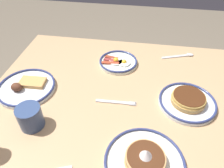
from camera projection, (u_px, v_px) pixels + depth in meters
name	position (u px, v px, depth m)	size (l,w,h in m)	color
dining_table	(121.00, 108.00, 1.03)	(1.24, 0.97, 0.74)	tan
plate_near_main	(188.00, 101.00, 0.92)	(0.25, 0.25, 0.05)	white
plate_center_pancakes	(118.00, 62.00, 1.15)	(0.21, 0.21, 0.04)	white
plate_far_companion	(145.00, 161.00, 0.71)	(0.28, 0.28, 0.08)	silver
plate_far_side	(26.00, 87.00, 1.00)	(0.27, 0.27, 0.05)	silver
coffee_mug	(30.00, 116.00, 0.82)	(0.12, 0.09, 0.09)	#334772
fork_far	(116.00, 102.00, 0.94)	(0.18, 0.02, 0.01)	silver
tea_spoon	(182.00, 56.00, 1.21)	(0.18, 0.08, 0.01)	silver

